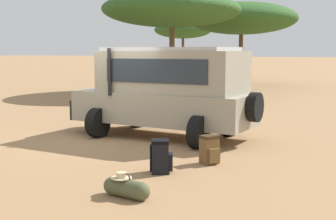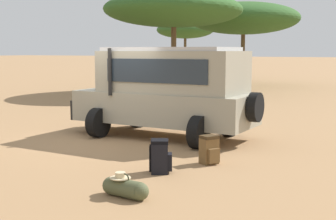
# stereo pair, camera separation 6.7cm
# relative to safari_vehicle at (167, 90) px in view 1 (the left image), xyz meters

# --- Properties ---
(ground_plane) EXTENTS (320.00, 320.00, 0.00)m
(ground_plane) POSITION_rel_safari_vehicle_xyz_m (-1.08, -0.97, -1.29)
(ground_plane) COLOR #9E754C
(safari_vehicle) EXTENTS (5.39, 2.85, 2.44)m
(safari_vehicle) POSITION_rel_safari_vehicle_xyz_m (0.00, 0.00, 0.00)
(safari_vehicle) COLOR gray
(safari_vehicle) RESTS_ON ground_plane
(backpack_beside_front_wheel) EXTENTS (0.45, 0.44, 0.60)m
(backpack_beside_front_wheel) POSITION_rel_safari_vehicle_xyz_m (2.20, -2.31, -1.00)
(backpack_beside_front_wheel) COLOR brown
(backpack_beside_front_wheel) RESTS_ON ground_plane
(backpack_cluster_center) EXTENTS (0.50, 0.47, 0.65)m
(backpack_cluster_center) POSITION_rel_safari_vehicle_xyz_m (1.64, -3.42, -0.98)
(backpack_cluster_center) COLOR black
(backpack_cluster_center) RESTS_ON ground_plane
(duffel_bag_low_black_case) EXTENTS (0.88, 0.36, 0.40)m
(duffel_bag_low_black_case) POSITION_rel_safari_vehicle_xyz_m (1.87, -5.02, -1.14)
(duffel_bag_low_black_case) COLOR #4C5133
(duffel_bag_low_black_case) RESTS_ON ground_plane
(acacia_tree_far_left) EXTENTS (5.18, 5.53, 4.99)m
(acacia_tree_far_left) POSITION_rel_safari_vehicle_xyz_m (-12.94, 28.02, 2.91)
(acacia_tree_far_left) COLOR brown
(acacia_tree_far_left) RESTS_ON ground_plane
(acacia_tree_left_mid) EXTENTS (7.40, 8.13, 5.47)m
(acacia_tree_left_mid) POSITION_rel_safari_vehicle_xyz_m (-5.89, 11.88, 3.23)
(acacia_tree_left_mid) COLOR brown
(acacia_tree_left_mid) RESTS_ON ground_plane
(acacia_tree_centre_back) EXTENTS (7.46, 7.60, 5.53)m
(acacia_tree_centre_back) POSITION_rel_safari_vehicle_xyz_m (-4.43, 19.27, 3.17)
(acacia_tree_centre_back) COLOR brown
(acacia_tree_centre_back) RESTS_ON ground_plane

